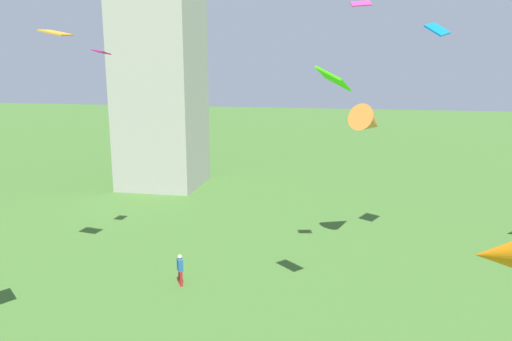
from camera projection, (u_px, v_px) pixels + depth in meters
The scene contains 8 objects.
person_1 at pixel (180, 268), 23.94m from camera, with size 0.41×0.47×1.56m.
kite_flying_0 at pixel (101, 52), 26.21m from camera, with size 0.67×0.98×0.29m.
kite_flying_2 at pixel (437, 29), 25.46m from camera, with size 1.52×1.66×0.83m.
kite_flying_3 at pixel (361, 4), 21.85m from camera, with size 0.95×0.70×0.34m.
kite_flying_4 at pixel (369, 122), 27.85m from camera, with size 2.63×2.98×2.18m.
kite_flying_5 at pixel (56, 33), 22.94m from camera, with size 1.37×1.02×0.36m.
kite_flying_6 at pixel (506, 255), 12.90m from camera, with size 2.18×1.96×1.54m.
kite_flying_8 at pixel (333, 79), 18.89m from camera, with size 1.43×1.55×0.98m.
Camera 1 is at (2.67, 0.45, 10.60)m, focal length 34.65 mm.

